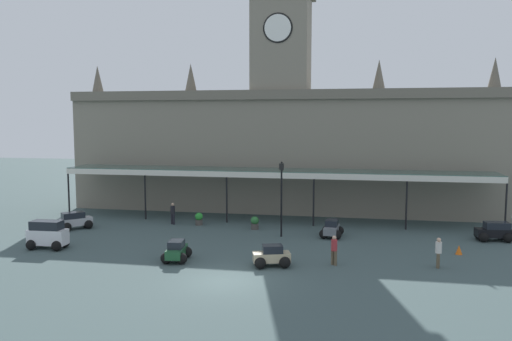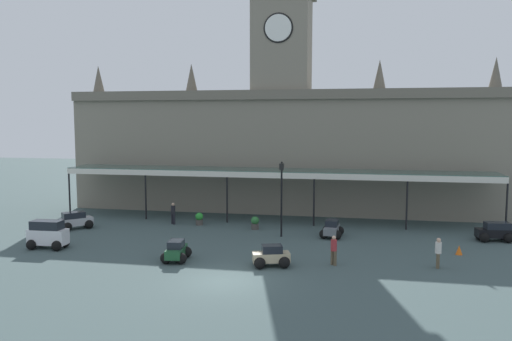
# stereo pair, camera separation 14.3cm
# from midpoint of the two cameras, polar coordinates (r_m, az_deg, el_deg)

# --- Properties ---
(ground_plane) EXTENTS (140.00, 140.00, 0.00)m
(ground_plane) POSITION_cam_midpoint_polar(r_m,az_deg,el_deg) (25.71, -3.76, -12.48)
(ground_plane) COLOR #3E5050
(station_building) EXTENTS (37.00, 5.95, 19.68)m
(station_building) POSITION_cam_midpoint_polar(r_m,az_deg,el_deg) (44.53, 2.80, 3.44)
(station_building) COLOR gray
(station_building) RESTS_ON ground
(entrance_canopy) EXTENTS (34.10, 3.26, 4.11)m
(entrance_canopy) POSITION_cam_midpoint_polar(r_m,az_deg,el_deg) (39.57, 1.74, -0.13)
(entrance_canopy) COLOR #38564C
(entrance_canopy) RESTS_ON ground
(car_white_van) EXTENTS (2.44, 1.66, 1.77)m
(car_white_van) POSITION_cam_midpoint_polar(r_m,az_deg,el_deg) (34.19, -22.78, -6.89)
(car_white_van) COLOR silver
(car_white_van) RESTS_ON ground
(car_green_sedan) EXTENTS (1.67, 2.14, 1.19)m
(car_green_sedan) POSITION_cam_midpoint_polar(r_m,az_deg,el_deg) (29.40, -9.19, -9.16)
(car_green_sedan) COLOR #1E512D
(car_green_sedan) RESTS_ON ground
(car_silver_estate) EXTENTS (2.36, 2.38, 1.27)m
(car_silver_estate) POSITION_cam_midpoint_polar(r_m,az_deg,el_deg) (39.48, -19.99, -5.48)
(car_silver_estate) COLOR #B2B5BA
(car_silver_estate) RESTS_ON ground
(car_grey_sedan) EXTENTS (1.65, 2.13, 1.19)m
(car_grey_sedan) POSITION_cam_midpoint_polar(r_m,az_deg,el_deg) (35.07, 8.52, -6.69)
(car_grey_sedan) COLOR slate
(car_grey_sedan) RESTS_ON ground
(car_black_estate) EXTENTS (2.33, 1.69, 1.27)m
(car_black_estate) POSITION_cam_midpoint_polar(r_m,az_deg,el_deg) (37.13, 25.41, -6.40)
(car_black_estate) COLOR black
(car_black_estate) RESTS_ON ground
(car_beige_sedan) EXTENTS (2.22, 1.87, 1.19)m
(car_beige_sedan) POSITION_cam_midpoint_polar(r_m,az_deg,el_deg) (27.98, 1.65, -9.86)
(car_beige_sedan) COLOR tan
(car_beige_sedan) RESTS_ON ground
(pedestrian_near_entrance) EXTENTS (0.34, 0.38, 1.67)m
(pedestrian_near_entrance) POSITION_cam_midpoint_polar(r_m,az_deg,el_deg) (29.30, 19.95, -8.67)
(pedestrian_near_entrance) COLOR brown
(pedestrian_near_entrance) RESTS_ON ground
(pedestrian_beside_cars) EXTENTS (0.34, 0.34, 1.67)m
(pedestrian_beside_cars) POSITION_cam_midpoint_polar(r_m,az_deg,el_deg) (28.39, 8.76, -8.85)
(pedestrian_beside_cars) COLOR brown
(pedestrian_beside_cars) RESTS_ON ground
(pedestrian_crossing_forecourt) EXTENTS (0.36, 0.34, 1.67)m
(pedestrian_crossing_forecourt) POSITION_cam_midpoint_polar(r_m,az_deg,el_deg) (39.22, -9.57, -4.76)
(pedestrian_crossing_forecourt) COLOR black
(pedestrian_crossing_forecourt) RESTS_ON ground
(victorian_lamppost) EXTENTS (0.30, 0.30, 5.22)m
(victorian_lamppost) POSITION_cam_midpoint_polar(r_m,az_deg,el_deg) (34.32, 2.80, -2.29)
(victorian_lamppost) COLOR black
(victorian_lamppost) RESTS_ON ground
(traffic_cone) EXTENTS (0.40, 0.40, 0.57)m
(traffic_cone) POSITION_cam_midpoint_polar(r_m,az_deg,el_deg) (32.70, 22.02, -8.38)
(traffic_cone) COLOR orange
(traffic_cone) RESTS_ON ground
(planter_forecourt_centre) EXTENTS (0.60, 0.60, 0.96)m
(planter_forecourt_centre) POSITION_cam_midpoint_polar(r_m,az_deg,el_deg) (37.04, -0.25, -5.97)
(planter_forecourt_centre) COLOR #47423D
(planter_forecourt_centre) RESTS_ON ground
(planter_by_canopy) EXTENTS (0.60, 0.60, 0.96)m
(planter_by_canopy) POSITION_cam_midpoint_polar(r_m,az_deg,el_deg) (38.75, -6.63, -5.48)
(planter_by_canopy) COLOR #47423D
(planter_by_canopy) RESTS_ON ground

